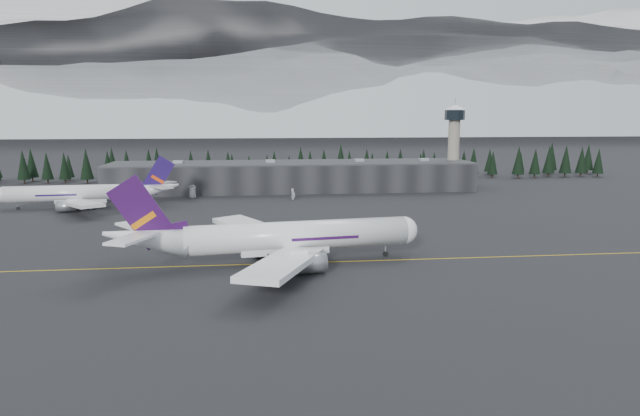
{
  "coord_description": "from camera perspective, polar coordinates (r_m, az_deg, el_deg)",
  "views": [
    {
      "loc": [
        -17.28,
        -128.1,
        33.52
      ],
      "look_at": [
        0.0,
        20.0,
        9.0
      ],
      "focal_mm": 32.0,
      "sensor_mm": 36.0,
      "label": 1
    }
  ],
  "objects": [
    {
      "name": "jet_main",
      "position": [
        129.63,
        -4.9,
        -2.97
      ],
      "size": [
        71.67,
        65.81,
        21.11
      ],
      "rotation": [
        0.0,
        0.0,
        0.12
      ],
      "color": "white",
      "rests_on": "ground"
    },
    {
      "name": "jet_parked",
      "position": [
        223.13,
        -22.1,
        1.38
      ],
      "size": [
        63.61,
        58.57,
        18.7
      ],
      "rotation": [
        0.0,
        0.0,
        3.21
      ],
      "color": "silver",
      "rests_on": "ground"
    },
    {
      "name": "mountain_ridge",
      "position": [
        1128.73,
        -5.83,
        7.59
      ],
      "size": [
        4400.0,
        900.0,
        420.0
      ],
      "primitive_type": null,
      "color": "white",
      "rests_on": "ground"
    },
    {
      "name": "ground",
      "position": [
        133.54,
        1.0,
        -5.2
      ],
      "size": [
        1400.0,
        1400.0,
        0.0
      ],
      "primitive_type": "plane",
      "color": "black",
      "rests_on": "ground"
    },
    {
      "name": "gse_vehicle_a",
      "position": [
        236.35,
        -12.63,
        1.14
      ],
      "size": [
        3.95,
        5.97,
        1.52
      ],
      "primitive_type": "imported",
      "rotation": [
        0.0,
        0.0,
        0.28
      ],
      "color": "silver",
      "rests_on": "ground"
    },
    {
      "name": "treeline",
      "position": [
        291.78,
        -3.24,
        4.21
      ],
      "size": [
        360.0,
        20.0,
        15.0
      ],
      "primitive_type": "cube",
      "color": "black",
      "rests_on": "ground"
    },
    {
      "name": "taxiline",
      "position": [
        131.62,
        1.11,
        -5.41
      ],
      "size": [
        400.0,
        0.4,
        0.02
      ],
      "primitive_type": "cube",
      "color": "gold",
      "rests_on": "ground"
    },
    {
      "name": "control_tower",
      "position": [
        272.41,
        13.25,
        6.97
      ],
      "size": [
        10.0,
        10.0,
        37.7
      ],
      "color": "gray",
      "rests_on": "ground"
    },
    {
      "name": "terminal",
      "position": [
        255.15,
        -2.74,
        3.2
      ],
      "size": [
        160.0,
        30.0,
        12.6
      ],
      "color": "black",
      "rests_on": "ground"
    },
    {
      "name": "gse_vehicle_b",
      "position": [
        227.01,
        -2.68,
        1.03
      ],
      "size": [
        4.6,
        1.97,
        1.55
      ],
      "primitive_type": "imported",
      "rotation": [
        0.0,
        0.0,
        -1.54
      ],
      "color": "white",
      "rests_on": "ground"
    }
  ]
}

